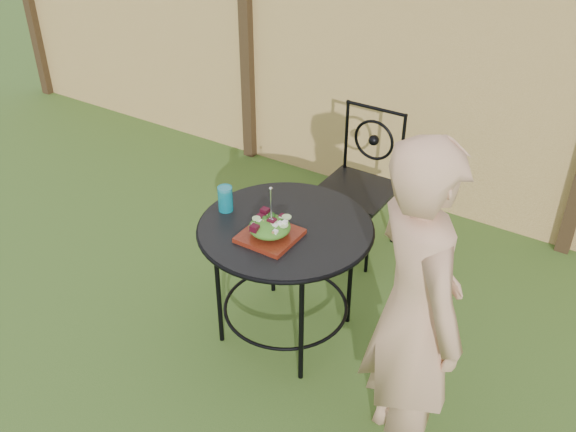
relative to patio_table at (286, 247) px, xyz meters
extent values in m
plane|color=#2B4B18|center=(-0.14, -0.47, -0.59)|extent=(60.00, 60.00, 0.00)
cube|color=#EFC476|center=(-0.14, 1.73, 0.31)|extent=(8.00, 0.05, 1.80)
cube|color=black|center=(-4.04, 1.68, 0.36)|extent=(0.09, 0.09, 1.90)
cube|color=black|center=(-1.44, 1.68, 0.36)|extent=(0.09, 0.09, 1.90)
cylinder|color=black|center=(0.00, 0.00, 0.13)|extent=(0.90, 0.90, 0.02)
torus|color=black|center=(0.00, 0.00, 0.12)|extent=(0.92, 0.92, 0.02)
torus|color=black|center=(0.00, 0.00, -0.41)|extent=(0.70, 0.70, 0.02)
cylinder|color=black|center=(0.26, 0.26, -0.23)|extent=(0.03, 0.03, 0.71)
cylinder|color=black|center=(-0.26, 0.26, -0.23)|extent=(0.03, 0.03, 0.71)
cylinder|color=black|center=(-0.26, -0.26, -0.23)|extent=(0.03, 0.03, 0.71)
cylinder|color=black|center=(0.26, -0.26, -0.23)|extent=(0.03, 0.03, 0.71)
cube|color=black|center=(-0.06, 0.94, -0.14)|extent=(0.46, 0.46, 0.03)
cylinder|color=black|center=(-0.06, 1.15, 0.35)|extent=(0.42, 0.02, 0.02)
torus|color=black|center=(-0.06, 1.15, 0.13)|extent=(0.28, 0.02, 0.28)
cylinder|color=black|center=(-0.26, 0.74, -0.37)|extent=(0.02, 0.02, 0.44)
cylinder|color=black|center=(0.14, 0.74, -0.37)|extent=(0.02, 0.02, 0.44)
cylinder|color=black|center=(-0.26, 1.14, -0.37)|extent=(0.02, 0.02, 0.44)
cylinder|color=black|center=(0.14, 1.14, -0.37)|extent=(0.02, 0.02, 0.44)
cylinder|color=black|center=(-0.26, 1.15, 0.11)|extent=(0.02, 0.02, 0.50)
cylinder|color=black|center=(0.14, 1.15, 0.11)|extent=(0.02, 0.02, 0.50)
imported|color=tan|center=(0.86, -0.36, 0.22)|extent=(0.70, 0.67, 1.61)
cube|color=#50140B|center=(-0.01, -0.13, 0.15)|extent=(0.27, 0.27, 0.02)
ellipsoid|color=#235614|center=(-0.01, -0.13, 0.20)|extent=(0.21, 0.21, 0.08)
cylinder|color=silver|center=(0.00, -0.13, 0.33)|extent=(0.01, 0.01, 0.18)
cylinder|color=#0B778A|center=(-0.35, -0.04, 0.21)|extent=(0.08, 0.08, 0.14)
camera|label=1|loc=(1.49, -2.31, 1.98)|focal=40.00mm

